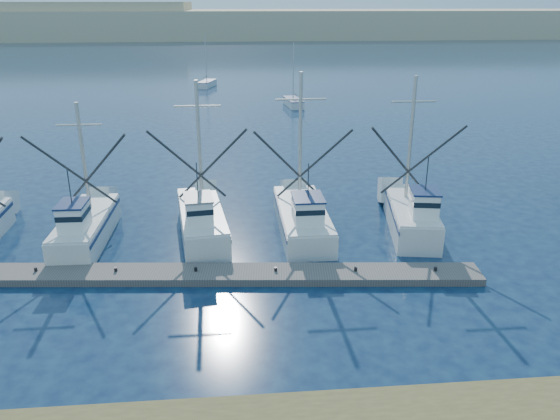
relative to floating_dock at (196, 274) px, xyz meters
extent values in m
plane|color=#0C1936|center=(7.06, -6.03, -0.19)|extent=(500.00, 500.00, 0.00)
cube|color=#5C5653|center=(0.00, 0.00, 0.00)|extent=(28.54, 4.39, 0.38)
cube|color=tan|center=(7.06, 203.97, 4.81)|extent=(360.00, 60.00, 10.00)
cube|color=silver|center=(-6.49, 5.09, 0.55)|extent=(2.43, 7.72, 1.49)
cube|color=white|center=(-6.49, 3.12, 2.05)|extent=(1.37, 1.90, 1.50)
cylinder|color=#B7B2A8|center=(-6.49, 6.41, 4.45)|extent=(0.22, 0.22, 6.31)
cube|color=silver|center=(0.10, 5.33, 0.60)|extent=(3.43, 8.39, 1.58)
cube|color=white|center=(0.10, 3.24, 2.14)|extent=(1.64, 2.15, 1.50)
cylinder|color=#B7B2A8|center=(0.10, 6.72, 5.04)|extent=(0.22, 0.22, 7.30)
cube|color=silver|center=(6.08, 5.51, 0.50)|extent=(2.76, 8.53, 1.37)
cube|color=white|center=(6.08, 3.33, 1.93)|extent=(1.58, 2.09, 1.50)
cylinder|color=#B7B2A8|center=(6.08, 6.96, 5.12)|extent=(0.22, 0.22, 7.88)
cube|color=silver|center=(12.60, 4.99, 0.63)|extent=(3.65, 7.78, 1.63)
cube|color=white|center=(12.60, 3.07, 2.19)|extent=(1.69, 2.03, 1.50)
cylinder|color=#B7B2A8|center=(12.60, 6.27, 5.15)|extent=(0.22, 0.22, 7.42)
cube|color=silver|center=(10.28, 47.44, 0.26)|extent=(2.29, 5.61, 0.90)
cylinder|color=#B7B2A8|center=(10.28, 47.74, 4.31)|extent=(0.12, 0.12, 7.20)
cube|color=silver|center=(-1.75, 66.18, 0.26)|extent=(3.08, 5.45, 0.90)
cylinder|color=#B7B2A8|center=(-1.75, 66.48, 4.31)|extent=(0.12, 0.12, 7.20)
camera|label=1|loc=(2.01, -24.66, 12.78)|focal=35.00mm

